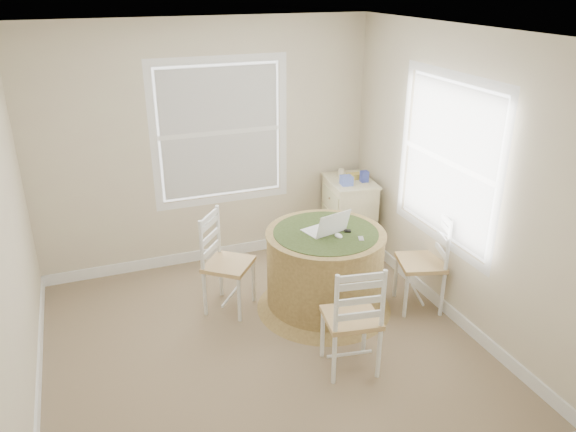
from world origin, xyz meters
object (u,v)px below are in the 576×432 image
chair_right (421,262)px  corner_chest (349,216)px  round_table (325,267)px  laptop (326,229)px  chair_left (228,264)px  chair_near (351,317)px

chair_right → corner_chest: (-0.10, 1.32, -0.04)m
round_table → laptop: laptop is taller
round_table → chair_right: 0.91m
chair_left → corner_chest: (1.60, 0.71, -0.04)m
round_table → chair_near: 0.91m
laptop → chair_near: bearing=64.7°
round_table → chair_left: 0.90m
chair_near → corner_chest: bearing=-106.9°
chair_near → chair_right: 1.19m
laptop → chair_left: bearing=-33.7°
round_table → laptop: 0.39m
chair_near → laptop: size_ratio=2.31×
chair_near → laptop: laptop is taller
corner_chest → laptop: bearing=-121.1°
chair_right → corner_chest: chair_right is taller
round_table → corner_chest: corner_chest is taller
round_table → chair_left: (-0.85, 0.31, 0.04)m
round_table → chair_near: bearing=-81.4°
chair_left → chair_right: same height
round_table → chair_right: size_ratio=1.36×
chair_near → laptop: bearing=-92.0°
chair_near → round_table: bearing=-92.0°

